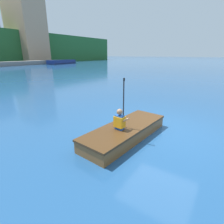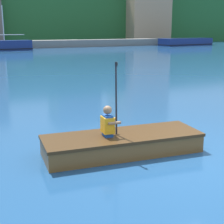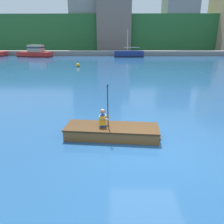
% 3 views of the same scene
% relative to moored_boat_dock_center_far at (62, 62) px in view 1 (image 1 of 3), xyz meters
% --- Properties ---
extents(ground_plane, '(300.00, 300.00, 0.00)m').
position_rel_moored_boat_dock_center_far_xyz_m(ground_plane, '(-25.56, -34.76, -0.47)').
color(ground_plane, navy).
extents(waterfront_tower_far, '(7.07, 10.30, 17.51)m').
position_rel_moored_boat_dock_center_far_xyz_m(waterfront_tower_far, '(-0.73, 12.47, 8.29)').
color(waterfront_tower_far, tan).
rests_on(waterfront_tower_far, ground).
extents(moored_boat_dock_center_far, '(8.11, 3.36, 1.01)m').
position_rel_moored_boat_dock_center_far_xyz_m(moored_boat_dock_center_far, '(0.00, 0.00, 0.00)').
color(moored_boat_dock_center_far, navy).
rests_on(moored_boat_dock_center_far, ground).
extents(rowboat_foreground, '(3.35, 1.35, 0.40)m').
position_rel_moored_boat_dock_center_far_xyz_m(rowboat_foreground, '(-26.69, -33.92, -0.25)').
color(rowboat_foreground, brown).
rests_on(rowboat_foreground, ground).
extents(person_paddler, '(0.35, 0.38, 1.45)m').
position_rel_moored_boat_dock_center_far_xyz_m(person_paddler, '(-27.04, -33.89, 0.21)').
color(person_paddler, '#1E4CA5').
rests_on(person_paddler, rowboat_foreground).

